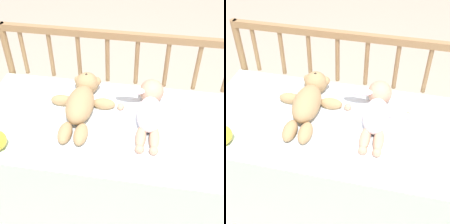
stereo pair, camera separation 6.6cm
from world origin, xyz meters
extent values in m
plane|color=tan|center=(0.00, 0.00, 0.00)|extent=(12.00, 12.00, 0.00)
cube|color=silver|center=(0.00, 0.00, 0.28)|extent=(1.28, 0.62, 0.56)
cylinder|color=#997047|center=(-0.62, 0.33, 0.42)|extent=(0.04, 0.04, 0.85)
cube|color=#997047|center=(0.00, 0.33, 0.83)|extent=(1.24, 0.03, 0.04)
cylinder|color=#997047|center=(-0.53, 0.33, 0.68)|extent=(0.02, 0.02, 0.25)
cylinder|color=#997047|center=(-0.38, 0.33, 0.68)|extent=(0.02, 0.02, 0.25)
cylinder|color=#997047|center=(-0.23, 0.33, 0.68)|extent=(0.02, 0.02, 0.25)
cylinder|color=#997047|center=(-0.08, 0.33, 0.68)|extent=(0.02, 0.02, 0.25)
cylinder|color=#997047|center=(0.08, 0.33, 0.68)|extent=(0.02, 0.02, 0.25)
cylinder|color=#997047|center=(0.23, 0.33, 0.68)|extent=(0.02, 0.02, 0.25)
cylinder|color=#997047|center=(0.38, 0.33, 0.68)|extent=(0.02, 0.02, 0.25)
cube|color=white|center=(0.02, 0.03, 0.56)|extent=(0.86, 0.52, 0.01)
ellipsoid|color=tan|center=(-0.15, 0.04, 0.62)|extent=(0.13, 0.25, 0.12)
sphere|color=tan|center=(-0.16, 0.21, 0.61)|extent=(0.12, 0.12, 0.12)
sphere|color=beige|center=(-0.16, 0.21, 0.65)|extent=(0.05, 0.05, 0.05)
sphere|color=black|center=(-0.16, 0.21, 0.67)|extent=(0.02, 0.02, 0.02)
sphere|color=tan|center=(-0.21, 0.23, 0.62)|extent=(0.05, 0.05, 0.05)
sphere|color=tan|center=(-0.11, 0.23, 0.62)|extent=(0.05, 0.05, 0.05)
ellipsoid|color=tan|center=(-0.26, 0.09, 0.58)|extent=(0.11, 0.06, 0.06)
ellipsoid|color=tan|center=(-0.05, 0.10, 0.58)|extent=(0.11, 0.06, 0.06)
ellipsoid|color=tan|center=(-0.18, -0.12, 0.59)|extent=(0.06, 0.13, 0.06)
ellipsoid|color=tan|center=(-0.11, -0.12, 0.59)|extent=(0.06, 0.13, 0.06)
ellipsoid|color=white|center=(0.17, 0.04, 0.60)|extent=(0.12, 0.23, 0.09)
sphere|color=tan|center=(0.17, 0.19, 0.62)|extent=(0.12, 0.12, 0.12)
ellipsoid|color=white|center=(0.07, 0.15, 0.64)|extent=(0.14, 0.04, 0.04)
ellipsoid|color=white|center=(0.27, 0.10, 0.58)|extent=(0.14, 0.04, 0.04)
sphere|color=tan|center=(0.03, 0.10, 0.58)|extent=(0.04, 0.04, 0.04)
sphere|color=tan|center=(0.31, 0.10, 0.58)|extent=(0.04, 0.04, 0.04)
ellipsoid|color=tan|center=(0.14, -0.09, 0.58)|extent=(0.05, 0.14, 0.05)
ellipsoid|color=tan|center=(0.20, -0.09, 0.58)|extent=(0.05, 0.14, 0.05)
sphere|color=tan|center=(0.14, -0.16, 0.58)|extent=(0.04, 0.04, 0.04)
sphere|color=tan|center=(0.20, -0.15, 0.58)|extent=(0.04, 0.04, 0.04)
camera|label=1|loc=(0.17, -1.02, 1.55)|focal=50.00mm
camera|label=2|loc=(0.23, -1.01, 1.55)|focal=50.00mm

